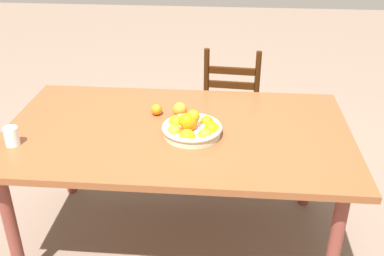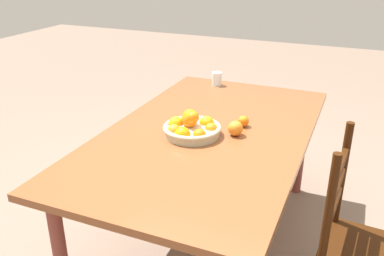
{
  "view_description": "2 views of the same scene",
  "coord_description": "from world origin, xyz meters",
  "px_view_note": "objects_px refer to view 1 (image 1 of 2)",
  "views": [
    {
      "loc": [
        0.26,
        -2.07,
        1.85
      ],
      "look_at": [
        0.09,
        -0.06,
        0.78
      ],
      "focal_mm": 42.22,
      "sensor_mm": 36.0,
      "label": 1
    },
    {
      "loc": [
        1.91,
        0.71,
        1.65
      ],
      "look_at": [
        0.09,
        -0.06,
        0.78
      ],
      "focal_mm": 38.55,
      "sensor_mm": 36.0,
      "label": 2
    }
  ],
  "objects_px": {
    "dining_table": "(177,141)",
    "fruit_bowl": "(192,128)",
    "drinking_glass": "(12,136)",
    "orange_loose_1": "(157,110)",
    "chair_near_window": "(231,114)",
    "orange_loose_0": "(180,109)"
  },
  "relations": [
    {
      "from": "dining_table",
      "to": "fruit_bowl",
      "type": "distance_m",
      "value": 0.16
    },
    {
      "from": "orange_loose_0",
      "to": "drinking_glass",
      "type": "xyz_separation_m",
      "value": [
        -0.78,
        -0.39,
        0.01
      ]
    },
    {
      "from": "dining_table",
      "to": "fruit_bowl",
      "type": "bearing_deg",
      "value": -37.58
    },
    {
      "from": "dining_table",
      "to": "orange_loose_0",
      "type": "distance_m",
      "value": 0.19
    },
    {
      "from": "orange_loose_0",
      "to": "drinking_glass",
      "type": "distance_m",
      "value": 0.87
    },
    {
      "from": "fruit_bowl",
      "to": "drinking_glass",
      "type": "xyz_separation_m",
      "value": [
        -0.87,
        -0.17,
        0.01
      ]
    },
    {
      "from": "orange_loose_0",
      "to": "dining_table",
      "type": "bearing_deg",
      "value": -90.59
    },
    {
      "from": "chair_near_window",
      "to": "orange_loose_0",
      "type": "distance_m",
      "value": 0.8
    },
    {
      "from": "fruit_bowl",
      "to": "orange_loose_0",
      "type": "distance_m",
      "value": 0.23
    },
    {
      "from": "dining_table",
      "to": "fruit_bowl",
      "type": "relative_size",
      "value": 5.89
    },
    {
      "from": "orange_loose_1",
      "to": "chair_near_window",
      "type": "bearing_deg",
      "value": 57.37
    },
    {
      "from": "fruit_bowl",
      "to": "orange_loose_0",
      "type": "relative_size",
      "value": 3.86
    },
    {
      "from": "chair_near_window",
      "to": "drinking_glass",
      "type": "distance_m",
      "value": 1.54
    },
    {
      "from": "chair_near_window",
      "to": "orange_loose_0",
      "type": "relative_size",
      "value": 11.92
    },
    {
      "from": "orange_loose_0",
      "to": "orange_loose_1",
      "type": "xyz_separation_m",
      "value": [
        -0.13,
        0.0,
        -0.01
      ]
    },
    {
      "from": "orange_loose_0",
      "to": "fruit_bowl",
      "type": "bearing_deg",
      "value": -69.39
    },
    {
      "from": "dining_table",
      "to": "orange_loose_1",
      "type": "relative_size",
      "value": 29.3
    },
    {
      "from": "fruit_bowl",
      "to": "orange_loose_0",
      "type": "xyz_separation_m",
      "value": [
        -0.08,
        0.22,
        -0.0
      ]
    },
    {
      "from": "chair_near_window",
      "to": "orange_loose_0",
      "type": "bearing_deg",
      "value": 70.67
    },
    {
      "from": "orange_loose_0",
      "to": "orange_loose_1",
      "type": "distance_m",
      "value": 0.13
    },
    {
      "from": "dining_table",
      "to": "drinking_glass",
      "type": "bearing_deg",
      "value": -163.41
    },
    {
      "from": "orange_loose_1",
      "to": "drinking_glass",
      "type": "xyz_separation_m",
      "value": [
        -0.65,
        -0.39,
        0.02
      ]
    }
  ]
}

